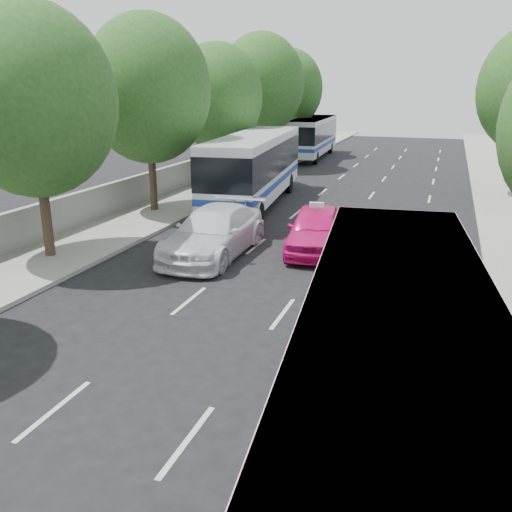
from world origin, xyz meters
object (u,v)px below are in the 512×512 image
at_px(pink_bus, 396,367).
at_px(white_pickup, 214,232).
at_px(pink_taxi, 316,229).
at_px(tour_coach_rear, 313,134).
at_px(tour_coach_front, 255,163).

relative_size(pink_bus, white_pickup, 1.77).
bearing_deg(pink_taxi, tour_coach_rear, 95.99).
relative_size(pink_taxi, white_pickup, 0.83).
bearing_deg(pink_bus, white_pickup, 119.48).
relative_size(pink_bus, pink_taxi, 2.14).
distance_m(pink_taxi, tour_coach_rear, 27.99).
relative_size(pink_bus, tour_coach_front, 0.86).
bearing_deg(white_pickup, tour_coach_front, 99.49).
bearing_deg(pink_bus, tour_coach_front, 108.63).
height_order(pink_bus, tour_coach_rear, tour_coach_rear).
relative_size(pink_taxi, tour_coach_front, 0.40).
distance_m(pink_bus, pink_taxi, 12.84).
distance_m(tour_coach_front, tour_coach_rear, 20.20).
relative_size(white_pickup, tour_coach_front, 0.49).
bearing_deg(pink_taxi, pink_bus, -79.47).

